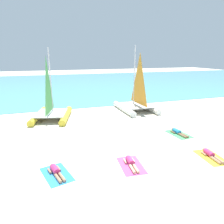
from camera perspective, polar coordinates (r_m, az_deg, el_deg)
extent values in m
plane|color=beige|center=(20.49, -4.13, -0.05)|extent=(120.00, 120.00, 0.00)
cube|color=#5BB2C1|center=(41.79, -11.88, 7.51)|extent=(120.00, 40.00, 0.05)
cylinder|color=white|center=(20.77, 3.19, 0.96)|extent=(0.57, 4.81, 0.55)
cylinder|color=white|center=(21.80, 9.37, 1.46)|extent=(0.57, 4.81, 0.55)
cube|color=silver|center=(20.98, 6.64, 1.89)|extent=(2.53, 3.09, 0.07)
cylinder|color=silver|center=(21.14, 6.08, 9.79)|extent=(0.11, 0.11, 5.73)
pyramid|color=orange|center=(20.14, 7.42, 8.99)|extent=(0.08, 2.52, 4.81)
cylinder|color=yellow|center=(19.37, -19.37, -0.99)|extent=(1.66, 4.57, 0.52)
cylinder|color=yellow|center=(18.88, -12.33, -0.87)|extent=(1.66, 4.57, 0.52)
cube|color=silver|center=(18.81, -16.09, -0.25)|extent=(3.06, 3.44, 0.07)
cylinder|color=silver|center=(18.94, -16.29, 8.16)|extent=(0.11, 0.11, 5.46)
pyramid|color=#4CA54C|center=(17.91, -16.95, 7.21)|extent=(0.67, 2.34, 4.58)
cube|color=#338CD8|center=(10.54, -14.74, -15.97)|extent=(1.53, 2.11, 0.01)
cylinder|color=#D83372|center=(10.63, -15.15, -14.74)|extent=(0.44, 0.67, 0.30)
sphere|color=tan|center=(10.97, -15.84, -13.78)|extent=(0.22, 0.22, 0.22)
cylinder|color=tan|center=(10.11, -14.43, -16.89)|extent=(0.33, 0.79, 0.14)
cylinder|color=tan|center=(10.15, -13.42, -16.66)|extent=(0.33, 0.79, 0.14)
cylinder|color=tan|center=(10.75, -16.54, -15.03)|extent=(0.21, 0.46, 0.10)
cylinder|color=tan|center=(10.86, -14.25, -14.54)|extent=(0.21, 0.46, 0.10)
cube|color=#D84C99|center=(10.97, 5.19, -14.15)|extent=(1.30, 2.01, 0.01)
cylinder|color=#D83372|center=(11.07, 4.89, -12.95)|extent=(0.37, 0.65, 0.30)
sphere|color=#D8AD84|center=(11.41, 4.27, -12.02)|extent=(0.22, 0.22, 0.22)
cylinder|color=#D8AD84|center=(10.54, 5.47, -15.00)|extent=(0.22, 0.79, 0.14)
cylinder|color=#D8AD84|center=(10.59, 6.43, -14.87)|extent=(0.22, 0.79, 0.14)
cylinder|color=#D8AD84|center=(11.18, 3.53, -13.13)|extent=(0.15, 0.46, 0.10)
cylinder|color=#D8AD84|center=(11.30, 5.73, -12.86)|extent=(0.15, 0.46, 0.10)
cube|color=yellow|center=(12.88, 25.20, -10.99)|extent=(1.31, 2.02, 0.01)
cylinder|color=#D83372|center=(12.96, 24.75, -10.01)|extent=(0.37, 0.65, 0.30)
sphere|color=tan|center=(13.25, 23.70, -9.33)|extent=(0.22, 0.22, 0.22)
cylinder|color=tan|center=(12.48, 26.15, -11.56)|extent=(0.23, 0.79, 0.14)
cylinder|color=tan|center=(12.59, 26.81, -11.41)|extent=(0.23, 0.79, 0.14)
cylinder|color=tan|center=(12.98, 23.50, -10.26)|extent=(0.15, 0.46, 0.10)
cylinder|color=tan|center=(13.23, 25.08, -9.96)|extent=(0.15, 0.46, 0.10)
cube|color=#4CB266|center=(15.57, 17.55, -5.71)|extent=(1.24, 1.98, 0.01)
cylinder|color=#268CCC|center=(15.66, 17.12, -4.95)|extent=(0.35, 0.64, 0.30)
sphere|color=#8C6647|center=(15.95, 16.19, -4.50)|extent=(0.22, 0.22, 0.22)
cylinder|color=#8C6647|center=(15.17, 18.40, -6.03)|extent=(0.20, 0.79, 0.14)
cylinder|color=#8C6647|center=(15.29, 18.91, -5.91)|extent=(0.20, 0.79, 0.14)
cylinder|color=#8C6647|center=(15.67, 16.11, -5.21)|extent=(0.13, 0.46, 0.10)
cylinder|color=#8C6647|center=(15.94, 17.35, -4.96)|extent=(0.13, 0.46, 0.10)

